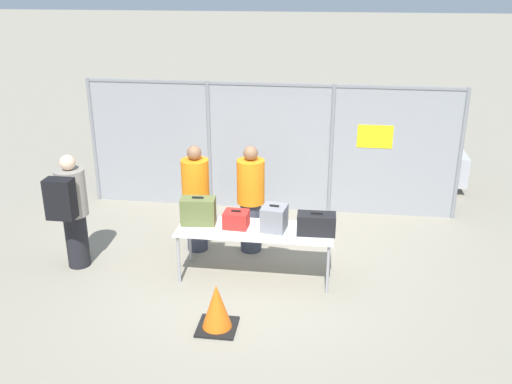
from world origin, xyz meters
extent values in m
plane|color=gray|center=(0.00, 0.00, 0.00)|extent=(120.00, 120.00, 0.00)
cylinder|color=gray|center=(-3.25, 2.53, 1.15)|extent=(0.07, 0.07, 2.30)
cylinder|color=gray|center=(-1.08, 2.53, 1.15)|extent=(0.07, 0.07, 2.30)
cylinder|color=gray|center=(1.08, 2.53, 1.15)|extent=(0.07, 0.07, 2.30)
cylinder|color=gray|center=(3.25, 2.53, 1.15)|extent=(0.07, 0.07, 2.30)
cube|color=gray|center=(0.00, 2.53, 1.15)|extent=(6.50, 0.01, 2.30)
cube|color=gray|center=(0.00, 2.53, 2.27)|extent=(6.50, 0.04, 0.04)
cube|color=yellow|center=(1.81, 2.52, 1.43)|extent=(0.60, 0.01, 0.40)
cube|color=silver|center=(0.10, 0.00, 0.72)|extent=(2.16, 0.75, 0.02)
cylinder|color=#99999E|center=(-0.91, -0.31, 0.36)|extent=(0.04, 0.04, 0.71)
cylinder|color=#99999E|center=(1.12, -0.31, 0.36)|extent=(0.04, 0.04, 0.71)
cylinder|color=#99999E|center=(-0.91, 0.31, 0.36)|extent=(0.04, 0.04, 0.71)
cylinder|color=#99999E|center=(1.12, 0.31, 0.36)|extent=(0.04, 0.04, 0.71)
cube|color=#566033|center=(-0.71, 0.07, 0.93)|extent=(0.50, 0.30, 0.38)
cube|color=black|center=(-0.71, 0.07, 1.13)|extent=(0.16, 0.04, 0.02)
cube|color=red|center=(-0.17, 0.03, 0.85)|extent=(0.35, 0.30, 0.23)
cube|color=black|center=(-0.17, 0.03, 0.98)|extent=(0.14, 0.03, 0.02)
cube|color=slate|center=(0.36, 0.02, 0.91)|extent=(0.37, 0.39, 0.34)
cube|color=black|center=(0.36, 0.02, 1.09)|extent=(0.13, 0.04, 0.02)
cube|color=black|center=(0.94, -0.03, 0.88)|extent=(0.52, 0.28, 0.28)
cube|color=black|center=(0.94, -0.03, 1.03)|extent=(0.16, 0.03, 0.02)
cylinder|color=black|center=(-2.51, -0.03, 0.40)|extent=(0.32, 0.32, 0.81)
cylinder|color=gray|center=(-2.51, -0.03, 1.14)|extent=(0.42, 0.42, 0.67)
sphere|color=beige|center=(-2.51, -0.03, 1.59)|extent=(0.22, 0.22, 0.22)
cube|color=black|center=(-2.51, -0.35, 1.18)|extent=(0.38, 0.23, 0.57)
cylinder|color=#383D4C|center=(-0.08, 0.81, 0.40)|extent=(0.32, 0.32, 0.80)
cylinder|color=orange|center=(-0.08, 0.81, 1.13)|extent=(0.42, 0.42, 0.67)
sphere|color=brown|center=(-0.08, 0.81, 1.57)|extent=(0.22, 0.22, 0.22)
cylinder|color=#383D4C|center=(-0.91, 0.73, 0.40)|extent=(0.32, 0.32, 0.80)
cylinder|color=orange|center=(-0.91, 0.73, 1.13)|extent=(0.41, 0.41, 0.66)
sphere|color=brown|center=(-0.91, 0.73, 1.57)|extent=(0.22, 0.22, 0.22)
cube|color=#B2B2B7|center=(2.40, 4.27, 0.45)|extent=(2.61, 1.32, 0.58)
sphere|color=black|center=(1.94, 3.55, 0.29)|extent=(0.57, 0.57, 0.57)
sphere|color=black|center=(1.94, 4.99, 0.29)|extent=(0.57, 0.57, 0.57)
cylinder|color=#59595B|center=(0.64, 4.27, 0.21)|extent=(0.91, 0.06, 0.06)
cube|color=black|center=(-0.17, -1.32, 0.01)|extent=(0.48, 0.48, 0.03)
cone|color=orange|center=(-0.17, -1.32, 0.30)|extent=(0.38, 0.38, 0.59)
camera|label=1|loc=(1.11, -7.07, 4.03)|focal=40.00mm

